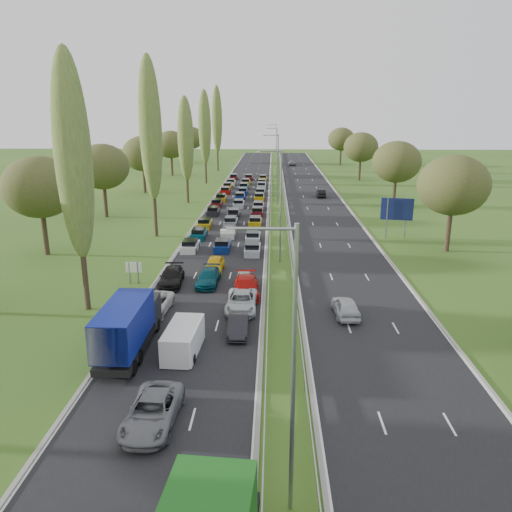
{
  "coord_description": "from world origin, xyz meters",
  "views": [
    {
      "loc": [
        3.66,
        -8.84,
        15.71
      ],
      "look_at": [
        2.0,
        39.99,
        1.5
      ],
      "focal_mm": 35.0,
      "sensor_mm": 36.0,
      "label": 1
    }
  ],
  "objects_px": {
    "near_car_2": "(153,305)",
    "blue_lorry": "(129,326)",
    "info_sign": "(134,270)",
    "white_van_front": "(183,338)",
    "near_car_3": "(171,277)",
    "direction_sign": "(397,211)",
    "white_van_rear": "(185,338)"
  },
  "relations": [
    {
      "from": "white_van_rear",
      "to": "direction_sign",
      "type": "relative_size",
      "value": 0.91
    },
    {
      "from": "near_car_2",
      "to": "near_car_3",
      "type": "distance_m",
      "value": 6.95
    },
    {
      "from": "blue_lorry",
      "to": "white_van_front",
      "type": "xyz_separation_m",
      "value": [
        3.56,
        0.18,
        -0.94
      ]
    },
    {
      "from": "white_van_front",
      "to": "white_van_rear",
      "type": "height_order",
      "value": "white_van_front"
    },
    {
      "from": "white_van_rear",
      "to": "near_car_2",
      "type": "bearing_deg",
      "value": 123.03
    },
    {
      "from": "near_car_2",
      "to": "direction_sign",
      "type": "bearing_deg",
      "value": 49.24
    },
    {
      "from": "blue_lorry",
      "to": "white_van_rear",
      "type": "xyz_separation_m",
      "value": [
        3.74,
        0.26,
        -0.96
      ]
    },
    {
      "from": "near_car_2",
      "to": "white_van_front",
      "type": "distance_m",
      "value": 7.49
    },
    {
      "from": "white_van_front",
      "to": "direction_sign",
      "type": "height_order",
      "value": "direction_sign"
    },
    {
      "from": "near_car_3",
      "to": "white_van_front",
      "type": "distance_m",
      "value": 13.97
    },
    {
      "from": "white_van_front",
      "to": "white_van_rear",
      "type": "xyz_separation_m",
      "value": [
        0.17,
        0.08,
        -0.02
      ]
    },
    {
      "from": "near_car_2",
      "to": "white_van_front",
      "type": "height_order",
      "value": "white_van_front"
    },
    {
      "from": "near_car_2",
      "to": "white_van_front",
      "type": "bearing_deg",
      "value": -57.7
    },
    {
      "from": "near_car_3",
      "to": "white_van_front",
      "type": "xyz_separation_m",
      "value": [
        3.45,
        -13.53,
        0.23
      ]
    },
    {
      "from": "near_car_2",
      "to": "direction_sign",
      "type": "relative_size",
      "value": 1.01
    },
    {
      "from": "near_car_3",
      "to": "white_van_rear",
      "type": "height_order",
      "value": "white_van_rear"
    },
    {
      "from": "near_car_2",
      "to": "white_van_rear",
      "type": "xyz_separation_m",
      "value": [
        3.74,
        -6.51,
        0.22
      ]
    },
    {
      "from": "blue_lorry",
      "to": "white_van_front",
      "type": "distance_m",
      "value": 3.69
    },
    {
      "from": "near_car_2",
      "to": "info_sign",
      "type": "relative_size",
      "value": 2.51
    },
    {
      "from": "near_car_3",
      "to": "direction_sign",
      "type": "distance_m",
      "value": 31.5
    },
    {
      "from": "near_car_2",
      "to": "blue_lorry",
      "type": "height_order",
      "value": "blue_lorry"
    },
    {
      "from": "near_car_3",
      "to": "direction_sign",
      "type": "relative_size",
      "value": 0.99
    },
    {
      "from": "white_van_front",
      "to": "direction_sign",
      "type": "distance_m",
      "value": 38.96
    },
    {
      "from": "blue_lorry",
      "to": "info_sign",
      "type": "xyz_separation_m",
      "value": [
        -3.49,
        13.92,
        -0.57
      ]
    },
    {
      "from": "near_car_2",
      "to": "white_van_rear",
      "type": "distance_m",
      "value": 7.51
    },
    {
      "from": "white_van_front",
      "to": "info_sign",
      "type": "relative_size",
      "value": 2.29
    },
    {
      "from": "near_car_2",
      "to": "direction_sign",
      "type": "distance_m",
      "value": 36.14
    },
    {
      "from": "blue_lorry",
      "to": "direction_sign",
      "type": "distance_m",
      "value": 41.15
    },
    {
      "from": "near_car_2",
      "to": "near_car_3",
      "type": "relative_size",
      "value": 1.02
    },
    {
      "from": "direction_sign",
      "to": "blue_lorry",
      "type": "bearing_deg",
      "value": -127.98
    },
    {
      "from": "info_sign",
      "to": "near_car_2",
      "type": "bearing_deg",
      "value": -63.98
    },
    {
      "from": "near_car_3",
      "to": "white_van_front",
      "type": "bearing_deg",
      "value": -79.17
    }
  ]
}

